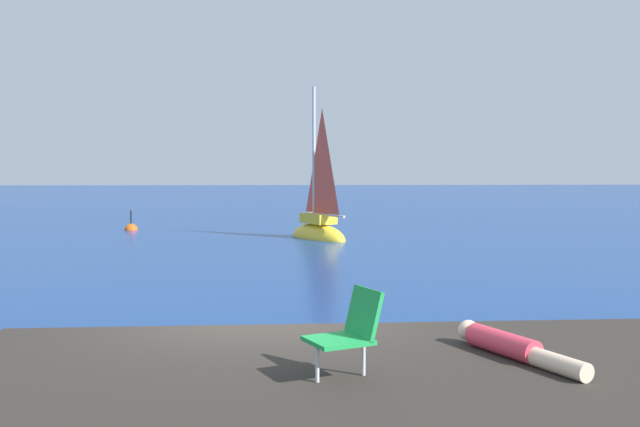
# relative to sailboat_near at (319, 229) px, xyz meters

# --- Properties ---
(ground_plane) EXTENTS (160.00, 160.00, 0.00)m
(ground_plane) POSITION_rel_sailboat_near_xyz_m (-1.28, -19.64, -0.34)
(ground_plane) COLOR navy
(boulder_seaward) EXTENTS (1.60, 1.43, 1.06)m
(boulder_seaward) POSITION_rel_sailboat_near_xyz_m (-2.09, -19.66, -0.34)
(boulder_seaward) COLOR #2D2A24
(boulder_seaward) RESTS_ON ground
(boulder_inland) EXTENTS (1.46, 1.71, 0.95)m
(boulder_inland) POSITION_rel_sailboat_near_xyz_m (-1.14, -20.22, -0.34)
(boulder_inland) COLOR #2D2C1E
(boulder_inland) RESTS_ON ground
(sailboat_near) EXTENTS (2.68, 3.46, 6.36)m
(sailboat_near) POSITION_rel_sailboat_near_xyz_m (0.00, 0.00, 0.00)
(sailboat_near) COLOR yellow
(sailboat_near) RESTS_ON ground
(person_sunbather) EXTENTS (0.90, 1.64, 0.25)m
(person_sunbather) POSITION_rel_sailboat_near_xyz_m (1.26, -21.78, 0.84)
(person_sunbather) COLOR #DB384C
(person_sunbather) RESTS_ON shore_ledge
(beach_chair) EXTENTS (0.74, 0.69, 0.80)m
(beach_chair) POSITION_rel_sailboat_near_xyz_m (-0.38, -22.40, 1.17)
(beach_chair) COLOR green
(beach_chair) RESTS_ON shore_ledge
(marker_buoy) EXTENTS (0.56, 0.56, 1.13)m
(marker_buoy) POSITION_rel_sailboat_near_xyz_m (-7.90, 3.64, -0.34)
(marker_buoy) COLOR #EA5114
(marker_buoy) RESTS_ON ground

